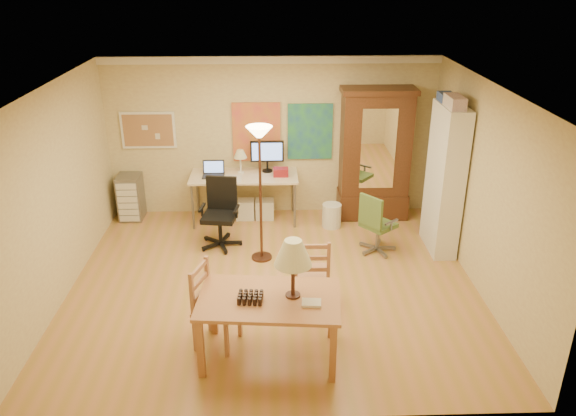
{
  "coord_description": "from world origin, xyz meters",
  "views": [
    {
      "loc": [
        -0.01,
        -6.66,
        4.05
      ],
      "look_at": [
        0.21,
        0.3,
        1.0
      ],
      "focal_mm": 35.0,
      "sensor_mm": 36.0,
      "label": 1
    }
  ],
  "objects_px": {
    "computer_desk": "(247,192)",
    "office_chair_green": "(376,236)",
    "dining_table": "(278,286)",
    "armoire": "(374,163)",
    "bookshelf": "(445,180)",
    "office_chair_black": "(221,228)"
  },
  "relations": [
    {
      "from": "office_chair_green",
      "to": "armoire",
      "type": "relative_size",
      "value": 0.43
    },
    {
      "from": "computer_desk",
      "to": "office_chair_green",
      "type": "distance_m",
      "value": 2.38
    },
    {
      "from": "office_chair_black",
      "to": "bookshelf",
      "type": "height_order",
      "value": "bookshelf"
    },
    {
      "from": "computer_desk",
      "to": "office_chair_green",
      "type": "relative_size",
      "value": 1.88
    },
    {
      "from": "office_chair_black",
      "to": "armoire",
      "type": "bearing_deg",
      "value": 22.41
    },
    {
      "from": "bookshelf",
      "to": "dining_table",
      "type": "bearing_deg",
      "value": -134.64
    },
    {
      "from": "computer_desk",
      "to": "office_chair_black",
      "type": "xyz_separation_m",
      "value": [
        -0.37,
        -0.97,
        -0.21
      ]
    },
    {
      "from": "computer_desk",
      "to": "bookshelf",
      "type": "height_order",
      "value": "bookshelf"
    },
    {
      "from": "office_chair_black",
      "to": "office_chair_green",
      "type": "height_order",
      "value": "office_chair_black"
    },
    {
      "from": "office_chair_black",
      "to": "computer_desk",
      "type": "bearing_deg",
      "value": 68.98
    },
    {
      "from": "computer_desk",
      "to": "armoire",
      "type": "height_order",
      "value": "armoire"
    },
    {
      "from": "office_chair_green",
      "to": "bookshelf",
      "type": "distance_m",
      "value": 1.31
    },
    {
      "from": "computer_desk",
      "to": "bookshelf",
      "type": "relative_size",
      "value": 0.8
    },
    {
      "from": "office_chair_black",
      "to": "bookshelf",
      "type": "bearing_deg",
      "value": -3.22
    },
    {
      "from": "computer_desk",
      "to": "armoire",
      "type": "relative_size",
      "value": 0.8
    },
    {
      "from": "dining_table",
      "to": "armoire",
      "type": "bearing_deg",
      "value": 65.94
    },
    {
      "from": "dining_table",
      "to": "bookshelf",
      "type": "xyz_separation_m",
      "value": [
        2.51,
        2.54,
        0.21
      ]
    },
    {
      "from": "office_chair_green",
      "to": "armoire",
      "type": "height_order",
      "value": "armoire"
    },
    {
      "from": "armoire",
      "to": "bookshelf",
      "type": "relative_size",
      "value": 1.0
    },
    {
      "from": "office_chair_black",
      "to": "bookshelf",
      "type": "relative_size",
      "value": 0.48
    },
    {
      "from": "armoire",
      "to": "bookshelf",
      "type": "height_order",
      "value": "bookshelf"
    },
    {
      "from": "computer_desk",
      "to": "office_chair_green",
      "type": "xyz_separation_m",
      "value": [
        2.0,
        -1.26,
        -0.24
      ]
    }
  ]
}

